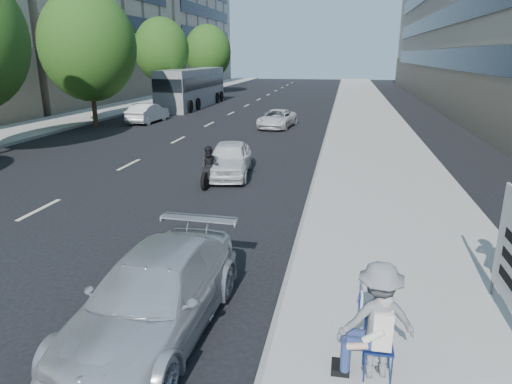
% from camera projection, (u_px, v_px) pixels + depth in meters
% --- Properties ---
extents(ground, '(160.00, 160.00, 0.00)m').
position_uv_depth(ground, '(232.00, 254.00, 10.74)').
color(ground, black).
rests_on(ground, ground).
extents(near_sidewalk, '(5.00, 120.00, 0.15)m').
position_uv_depth(near_sidewalk, '(369.00, 128.00, 28.78)').
color(near_sidewalk, '#9E9A94').
rests_on(near_sidewalk, ground).
extents(far_sidewalk, '(4.50, 120.00, 0.15)m').
position_uv_depth(far_sidewalk, '(71.00, 119.00, 32.56)').
color(far_sidewalk, '#9E9A94').
rests_on(far_sidewalk, ground).
extents(tree_far_c, '(6.00, 6.00, 8.47)m').
position_uv_depth(tree_far_c, '(88.00, 46.00, 28.69)').
color(tree_far_c, '#382616').
rests_on(tree_far_c, ground).
extents(tree_far_d, '(4.80, 4.80, 7.65)m').
position_uv_depth(tree_far_d, '(161.00, 50.00, 40.01)').
color(tree_far_d, '#382616').
rests_on(tree_far_d, ground).
extents(tree_far_e, '(5.40, 5.40, 7.89)m').
position_uv_depth(tree_far_e, '(208.00, 52.00, 53.20)').
color(tree_far_e, '#382616').
rests_on(tree_far_e, ground).
extents(seated_protester, '(0.83, 1.11, 1.31)m').
position_uv_depth(seated_protester, '(371.00, 328.00, 6.30)').
color(seated_protester, navy).
rests_on(seated_protester, near_sidewalk).
extents(jogger, '(1.23, 0.90, 1.70)m').
position_uv_depth(jogger, '(378.00, 320.00, 6.27)').
color(jogger, slate).
rests_on(jogger, near_sidewalk).
extents(parked_sedan, '(2.08, 4.75, 1.36)m').
position_uv_depth(parked_sedan, '(155.00, 296.00, 7.54)').
color(parked_sedan, silver).
rests_on(parked_sedan, ground).
extents(white_sedan_near, '(2.03, 4.03, 1.32)m').
position_uv_depth(white_sedan_near, '(229.00, 159.00, 17.52)').
color(white_sedan_near, white).
rests_on(white_sedan_near, ground).
extents(white_sedan_mid, '(1.60, 4.05, 1.31)m').
position_uv_depth(white_sedan_mid, '(148.00, 113.00, 31.31)').
color(white_sedan_mid, silver).
rests_on(white_sedan_mid, ground).
extents(white_sedan_far, '(2.32, 4.24, 1.13)m').
position_uv_depth(white_sedan_far, '(277.00, 119.00, 29.14)').
color(white_sedan_far, silver).
rests_on(white_sedan_far, ground).
extents(motorcycle, '(0.71, 2.04, 1.42)m').
position_uv_depth(motorcycle, '(210.00, 168.00, 16.20)').
color(motorcycle, black).
rests_on(motorcycle, ground).
extents(bus, '(2.75, 12.05, 3.30)m').
position_uv_depth(bus, '(192.00, 88.00, 40.71)').
color(bus, gray).
rests_on(bus, ground).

